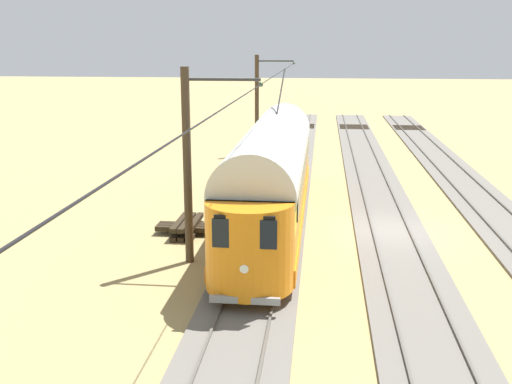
# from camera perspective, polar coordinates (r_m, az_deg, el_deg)

# --- Properties ---
(ground_plane) EXTENTS (220.00, 220.00, 0.00)m
(ground_plane) POSITION_cam_1_polar(r_m,az_deg,el_deg) (24.55, 12.57, -3.77)
(ground_plane) COLOR #9E8956
(track_adjacent_siding) EXTENTS (2.80, 80.00, 0.18)m
(track_adjacent_siding) POSITION_cam_1_polar(r_m,az_deg,el_deg) (24.83, 12.50, -3.43)
(track_adjacent_siding) COLOR #666059
(track_adjacent_siding) RESTS_ON ground
(track_third_siding) EXTENTS (2.80, 80.00, 0.18)m
(track_third_siding) POSITION_cam_1_polar(r_m,az_deg,el_deg) (24.75, 1.46, -3.15)
(track_third_siding) COLOR #666059
(track_third_siding) RESTS_ON ground
(vintage_streetcar) EXTENTS (2.65, 17.66, 5.89)m
(vintage_streetcar) POSITION_cam_1_polar(r_m,az_deg,el_deg) (24.38, 1.53, 1.94)
(vintage_streetcar) COLOR orange
(vintage_streetcar) RESTS_ON ground
(catenary_pole_foreground) EXTENTS (2.66, 0.28, 6.58)m
(catenary_pole_foreground) POSITION_cam_1_polar(r_m,az_deg,el_deg) (40.85, 0.18, 8.44)
(catenary_pole_foreground) COLOR #423323
(catenary_pole_foreground) RESTS_ON ground
(catenary_pole_mid_near) EXTENTS (2.66, 0.28, 6.58)m
(catenary_pole_mid_near) POSITION_cam_1_polar(r_m,az_deg,el_deg) (20.06, -6.31, 2.70)
(catenary_pole_mid_near) COLOR #423323
(catenary_pole_mid_near) RESTS_ON ground
(overhead_wire_run) EXTENTS (2.46, 46.47, 0.18)m
(overhead_wire_run) POSITION_cam_1_polar(r_m,az_deg,el_deg) (20.04, 0.54, 10.26)
(overhead_wire_run) COLOR black
(overhead_wire_run) RESTS_ON ground
(spare_tie_stack) EXTENTS (2.40, 2.40, 0.54)m
(spare_tie_stack) POSITION_cam_1_polar(r_m,az_deg,el_deg) (23.94, -6.51, -3.30)
(spare_tie_stack) COLOR #2D2316
(spare_tie_stack) RESTS_ON ground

